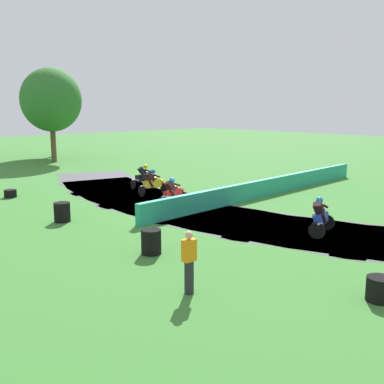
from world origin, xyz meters
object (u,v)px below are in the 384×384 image
object	(u,v)px
motorcycle_lead_black	(145,177)
tire_stack_near	(10,194)
motorcycle_trailing_red	(174,192)
tire_stack_far	(380,289)
track_marshal	(189,263)
motorcycle_fourth_blue	(321,216)
motorcycle_chase_yellow	(153,183)
tire_stack_mid_a	(62,212)
tire_stack_mid_b	(151,242)

from	to	relation	value
motorcycle_lead_black	tire_stack_near	size ratio (longest dim) A/B	2.70
motorcycle_trailing_red	tire_stack_far	size ratio (longest dim) A/B	2.61
track_marshal	tire_stack_near	bearing A→B (deg)	83.88
track_marshal	motorcycle_fourth_blue	bearing A→B (deg)	6.38
motorcycle_chase_yellow	tire_stack_mid_a	world-z (taller)	motorcycle_chase_yellow
motorcycle_chase_yellow	tire_stack_near	size ratio (longest dim) A/B	2.69
tire_stack_near	track_marshal	bearing A→B (deg)	-96.12
tire_stack_near	tire_stack_mid_b	bearing A→B (deg)	-91.85
motorcycle_lead_black	tire_stack_far	bearing A→B (deg)	-108.26
motorcycle_trailing_red	motorcycle_fourth_blue	xyz separation A→B (m)	(0.77, -7.50, 0.02)
tire_stack_near	motorcycle_trailing_red	bearing A→B (deg)	-55.95
motorcycle_trailing_red	track_marshal	xyz separation A→B (m)	(-6.64, -8.33, 0.19)
tire_stack_mid_a	tire_stack_far	size ratio (longest dim) A/B	1.24
motorcycle_fourth_blue	motorcycle_lead_black	bearing A→B (deg)	84.60
motorcycle_lead_black	motorcycle_fourth_blue	size ratio (longest dim) A/B	1.02
motorcycle_lead_black	tire_stack_near	distance (m)	7.36
motorcycle_lead_black	tire_stack_mid_b	size ratio (longest dim) A/B	2.14
motorcycle_fourth_blue	track_marshal	world-z (taller)	track_marshal
motorcycle_trailing_red	motorcycle_fourth_blue	distance (m)	7.54
motorcycle_fourth_blue	tire_stack_near	size ratio (longest dim) A/B	2.65
motorcycle_lead_black	tire_stack_far	world-z (taller)	motorcycle_lead_black
tire_stack_near	tire_stack_far	size ratio (longest dim) A/B	0.99
motorcycle_lead_black	motorcycle_fourth_blue	bearing A→B (deg)	-95.40
tire_stack_near	motorcycle_chase_yellow	bearing A→B (deg)	-37.04
motorcycle_fourth_blue	tire_stack_mid_b	world-z (taller)	motorcycle_fourth_blue
tire_stack_mid_b	track_marshal	distance (m)	3.46
tire_stack_near	tire_stack_mid_a	bearing A→B (deg)	-94.14
motorcycle_chase_yellow	tire_stack_mid_a	xyz separation A→B (m)	(-6.44, -2.14, -0.26)
motorcycle_lead_black	motorcycle_chase_yellow	xyz separation A→B (m)	(-0.94, -1.98, -0.00)
track_marshal	motorcycle_trailing_red	bearing A→B (deg)	51.42
tire_stack_near	tire_stack_far	distance (m)	19.19
motorcycle_lead_black	tire_stack_mid_a	size ratio (longest dim) A/B	2.14
motorcycle_lead_black	motorcycle_fourth_blue	distance (m)	12.38
motorcycle_lead_black	motorcycle_chase_yellow	world-z (taller)	motorcycle_lead_black
motorcycle_fourth_blue	tire_stack_near	world-z (taller)	motorcycle_fourth_blue
motorcycle_chase_yellow	motorcycle_trailing_red	world-z (taller)	motorcycle_chase_yellow
motorcycle_chase_yellow	tire_stack_mid_b	world-z (taller)	motorcycle_chase_yellow
motorcycle_lead_black	motorcycle_chase_yellow	size ratio (longest dim) A/B	1.00
tire_stack_near	track_marshal	xyz separation A→B (m)	(-1.68, -15.67, 0.62)
tire_stack_near	tire_stack_mid_b	size ratio (longest dim) A/B	0.79
tire_stack_mid_b	tire_stack_near	bearing A→B (deg)	88.15
motorcycle_chase_yellow	tire_stack_far	distance (m)	15.34
tire_stack_mid_a	motorcycle_lead_black	bearing A→B (deg)	29.17
motorcycle_lead_black	motorcycle_trailing_red	xyz separation A→B (m)	(-1.94, -4.83, -0.03)
tire_stack_far	track_marshal	size ratio (longest dim) A/B	0.39
motorcycle_trailing_red	track_marshal	world-z (taller)	track_marshal
tire_stack_mid_a	tire_stack_mid_b	bearing A→B (deg)	-89.25
motorcycle_lead_black	motorcycle_fourth_blue	world-z (taller)	motorcycle_lead_black
tire_stack_far	motorcycle_fourth_blue	bearing A→B (deg)	44.86
motorcycle_chase_yellow	tire_stack_far	world-z (taller)	motorcycle_chase_yellow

